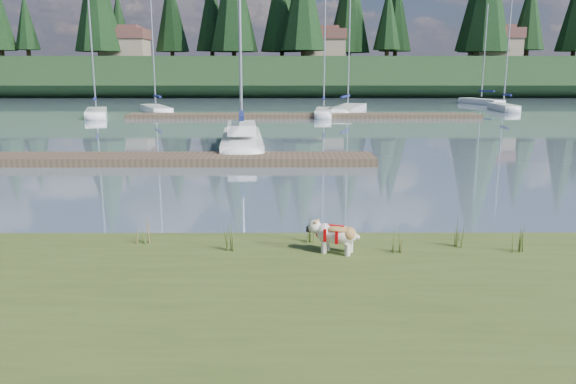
{
  "coord_description": "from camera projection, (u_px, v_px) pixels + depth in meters",
  "views": [
    {
      "loc": [
        0.7,
        -11.85,
        3.38
      ],
      "look_at": [
        0.74,
        -0.5,
        0.93
      ],
      "focal_mm": 35.0,
      "sensor_mm": 36.0,
      "label": 1
    }
  ],
  "objects": [
    {
      "name": "ground",
      "position": [
        277.0,
        118.0,
        41.62
      ],
      "size": [
        200.0,
        200.0,
        0.0
      ],
      "primitive_type": "plane",
      "color": "gray",
      "rests_on": "ground"
    },
    {
      "name": "sailboat_bg_0",
      "position": [
        97.0,
        112.0,
        43.02
      ],
      "size": [
        3.46,
        7.36,
        10.61
      ],
      "rotation": [
        0.0,
        0.0,
        1.86
      ],
      "color": "white",
      "rests_on": "ground"
    },
    {
      "name": "weed_4",
      "position": [
        397.0,
        242.0,
        9.54
      ],
      "size": [
        0.17,
        0.14,
        0.44
      ],
      "color": "#475B23",
      "rests_on": "bank"
    },
    {
      "name": "house_2",
      "position": [
        496.0,
        42.0,
        78.3
      ],
      "size": [
        6.3,
        5.3,
        4.65
      ],
      "color": "gray",
      "rests_on": "ridge"
    },
    {
      "name": "sailboat_bg_5",
      "position": [
        478.0,
        101.0,
        58.93
      ],
      "size": [
        3.21,
        7.11,
        10.12
      ],
      "rotation": [
        0.0,
        0.0,
        1.84
      ],
      "color": "white",
      "rests_on": "ground"
    },
    {
      "name": "dock_far",
      "position": [
        304.0,
        116.0,
        41.59
      ],
      "size": [
        26.0,
        2.2,
        0.3
      ],
      "primitive_type": "cube",
      "color": "#4C3D2C",
      "rests_on": "ground"
    },
    {
      "name": "sailboat_bg_2",
      "position": [
        324.0,
        111.0,
        43.34
      ],
      "size": [
        1.71,
        6.19,
        9.39
      ],
      "rotation": [
        0.0,
        0.0,
        1.49
      ],
      "color": "white",
      "rests_on": "ground"
    },
    {
      "name": "conifer_3",
      "position": [
        211.0,
        12.0,
        80.16
      ],
      "size": [
        4.84,
        4.84,
        12.25
      ],
      "color": "#382619",
      "rests_on": "ridge"
    },
    {
      "name": "house_0",
      "position": [
        125.0,
        43.0,
        79.1
      ],
      "size": [
        6.3,
        5.3,
        4.65
      ],
      "color": "gray",
      "rests_on": "ridge"
    },
    {
      "name": "conifer_5",
      "position": [
        388.0,
        17.0,
        78.49
      ],
      "size": [
        3.96,
        3.96,
        10.35
      ],
      "color": "#382619",
      "rests_on": "ridge"
    },
    {
      "name": "weed_3",
      "position": [
        142.0,
        232.0,
        10.04
      ],
      "size": [
        0.17,
        0.14,
        0.51
      ],
      "color": "#475B23",
      "rests_on": "bank"
    },
    {
      "name": "weed_0",
      "position": [
        230.0,
        237.0,
        9.68
      ],
      "size": [
        0.17,
        0.14,
        0.55
      ],
      "color": "#475B23",
      "rests_on": "bank"
    },
    {
      "name": "mud_lip",
      "position": [
        250.0,
        248.0,
        10.71
      ],
      "size": [
        60.0,
        0.5,
        0.14
      ],
      "primitive_type": "cube",
      "color": "#33281C",
      "rests_on": "ground"
    },
    {
      "name": "house_1",
      "position": [
        323.0,
        43.0,
        80.17
      ],
      "size": [
        6.3,
        5.3,
        4.65
      ],
      "color": "gray",
      "rests_on": "ridge"
    },
    {
      "name": "weed_5",
      "position": [
        516.0,
        239.0,
        9.58
      ],
      "size": [
        0.17,
        0.14,
        0.52
      ],
      "color": "#475B23",
      "rests_on": "bank"
    },
    {
      "name": "dock_near",
      "position": [
        161.0,
        159.0,
        21.04
      ],
      "size": [
        16.0,
        2.0,
        0.3
      ],
      "primitive_type": "cube",
      "color": "#4C3D2C",
      "rests_on": "ground"
    },
    {
      "name": "sailboat_bg_1",
      "position": [
        155.0,
        108.0,
        47.03
      ],
      "size": [
        4.35,
        7.6,
        11.41
      ],
      "rotation": [
        0.0,
        0.0,
        1.97
      ],
      "color": "white",
      "rests_on": "ground"
    },
    {
      "name": "bulldog",
      "position": [
        336.0,
        234.0,
        9.51
      ],
      "size": [
        0.91,
        0.56,
        0.54
      ],
      "rotation": [
        0.0,
        0.0,
        2.81
      ],
      "color": "silver",
      "rests_on": "bank"
    },
    {
      "name": "ridge",
      "position": [
        281.0,
        77.0,
        83.12
      ],
      "size": [
        200.0,
        20.0,
        5.0
      ],
      "primitive_type": "cube",
      "color": "#193117",
      "rests_on": "ground"
    },
    {
      "name": "sailboat_bg_3",
      "position": [
        350.0,
        108.0,
        47.34
      ],
      "size": [
        4.44,
        9.6,
        13.73
      ],
      "rotation": [
        0.0,
        0.0,
        1.29
      ],
      "color": "white",
      "rests_on": "ground"
    },
    {
      "name": "weed_2",
      "position": [
        460.0,
        233.0,
        9.88
      ],
      "size": [
        0.17,
        0.14,
        0.59
      ],
      "color": "#475B23",
      "rests_on": "bank"
    },
    {
      "name": "sailboat_bg_4",
      "position": [
        501.0,
        106.0,
        49.67
      ],
      "size": [
        1.76,
        6.48,
        9.62
      ],
      "rotation": [
        0.0,
        0.0,
        1.49
      ],
      "color": "white",
      "rests_on": "ground"
    },
    {
      "name": "bank",
      "position": [
        225.0,
        359.0,
        6.39
      ],
      "size": [
        60.0,
        9.0,
        0.35
      ],
      "primitive_type": "cube",
      "color": "#405120",
      "rests_on": "ground"
    },
    {
      "name": "sailboat_main",
      "position": [
        242.0,
        137.0,
        25.69
      ],
      "size": [
        2.35,
        8.67,
        12.35
      ],
      "rotation": [
        0.0,
        0.0,
        1.65
      ],
      "color": "white",
      "rests_on": "ground"
    },
    {
      "name": "weed_1",
      "position": [
        312.0,
        229.0,
        10.13
      ],
      "size": [
        0.17,
        0.14,
        0.59
      ],
      "color": "#475B23",
      "rests_on": "bank"
    }
  ]
}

